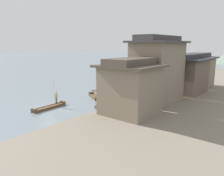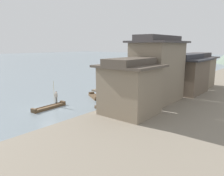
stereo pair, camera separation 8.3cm
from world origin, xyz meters
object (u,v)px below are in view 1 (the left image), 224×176
boat_crossing_west (109,104)px  mooring_post_dock_mid (143,94)px  boat_moored_second (130,86)px  boat_moored_nearest (143,92)px  boat_moored_third (175,85)px  boat_midriver_upstream (94,96)px  mooring_post_dock_near (109,105)px  boatman_person (56,96)px  boat_midriver_drifting (188,80)px  house_waterfront_tall (184,74)px  house_waterfront_narrow (197,70)px  house_waterfront_second (158,70)px  house_waterfront_nearest (130,87)px  boat_foreground_poled (49,107)px  boat_moored_far (200,77)px  boat_upstream_distant (162,88)px

boat_crossing_west → mooring_post_dock_mid: mooring_post_dock_mid is taller
boat_moored_second → mooring_post_dock_mid: 11.59m
boat_moored_nearest → boat_moored_third: 11.21m
boat_midriver_upstream → mooring_post_dock_near: 9.25m
boatman_person → mooring_post_dock_mid: 12.67m
boat_midriver_drifting → house_waterfront_tall: 18.94m
boat_moored_nearest → boat_crossing_west: size_ratio=0.80×
house_waterfront_narrow → boat_moored_third: bearing=154.4°
mooring_post_dock_near → mooring_post_dock_mid: bearing=90.0°
mooring_post_dock_mid → house_waterfront_second: bearing=-25.6°
boat_midriver_drifting → house_waterfront_second: bearing=-78.9°
house_waterfront_tall → mooring_post_dock_mid: bearing=-119.0°
boat_moored_third → house_waterfront_nearest: size_ratio=0.58×
boat_moored_second → house_waterfront_narrow: size_ratio=0.81×
boat_moored_second → mooring_post_dock_near: bearing=-63.6°
boatman_person → mooring_post_dock_near: boatman_person is taller
boat_foreground_poled → house_waterfront_second: bearing=41.7°
boat_moored_third → boat_midriver_upstream: 19.46m
boat_moored_far → house_waterfront_narrow: house_waterfront_narrow is taller
house_waterfront_nearest → mooring_post_dock_mid: size_ratio=9.02×
boat_upstream_distant → house_waterfront_second: size_ratio=0.50×
boatman_person → mooring_post_dock_near: bearing=13.3°
boatman_person → boat_moored_far: (6.27, 42.01, -1.42)m
boat_moored_far → boat_crossing_west: bearing=-91.3°
boat_moored_far → boat_moored_second: bearing=-105.1°
boat_foreground_poled → boatman_person: bearing=94.0°
boat_moored_third → boat_midriver_upstream: bearing=-107.2°
house_waterfront_tall → boat_crossing_west: bearing=-118.3°
house_waterfront_second → house_waterfront_narrow: bearing=88.9°
house_waterfront_narrow → boatman_person: bearing=-115.7°
boat_foreground_poled → boat_midriver_drifting: (5.84, 35.38, 0.09)m
boat_foreground_poled → house_waterfront_nearest: (11.22, 2.71, 3.73)m
boat_foreground_poled → boat_midriver_upstream: size_ratio=1.30×
boatman_person → house_waterfront_tall: bearing=54.9°
house_waterfront_second → house_waterfront_tall: (0.58, 7.96, -1.30)m
house_waterfront_narrow → mooring_post_dock_mid: house_waterfront_narrow is taller
boat_upstream_distant → boat_moored_second: bearing=-158.4°
house_waterfront_narrow → house_waterfront_nearest: bearing=-89.8°
boat_moored_third → house_waterfront_narrow: 6.72m
boat_midriver_upstream → house_waterfront_nearest: 12.86m
house_waterfront_tall → house_waterfront_narrow: bearing=92.4°
boatman_person → boat_midriver_drifting: size_ratio=0.83×
boatman_person → boat_moored_nearest: boatman_person is taller
boat_midriver_drifting → boat_moored_nearest: bearing=-92.1°
boatman_person → mooring_post_dock_mid: boatman_person is taller
house_waterfront_tall → mooring_post_dock_near: house_waterfront_tall is taller
boat_moored_nearest → house_waterfront_narrow: bearing=55.3°
boatman_person → boat_midriver_drifting: 34.66m
boatman_person → boat_upstream_distant: (5.81, 20.50, -1.30)m
boatman_person → boat_moored_third: boatman_person is taller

